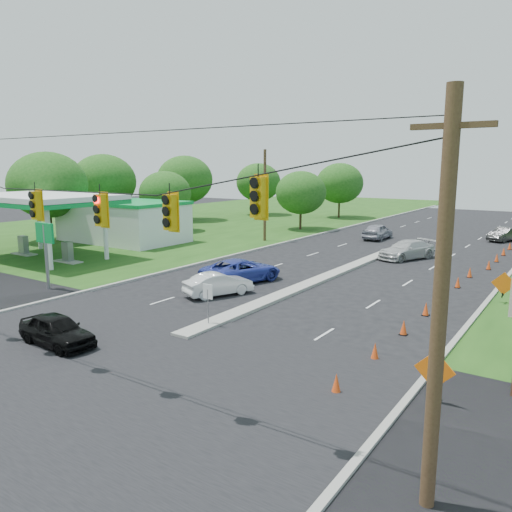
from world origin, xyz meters
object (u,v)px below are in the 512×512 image
Objects in this scene: blue_pickup at (241,270)px; black_sedan at (57,330)px; gas_station at (111,217)px; white_sedan at (219,284)px.

black_sedan is at bearing 107.44° from blue_pickup.
gas_station is 20.55m from blue_pickup.
black_sedan reaches higher than white_sedan.
gas_station is 3.58× the size of blue_pickup.
black_sedan is at bearing 110.88° from white_sedan.
black_sedan is 0.71× the size of blue_pickup.
gas_station is at bearing -1.17° from blue_pickup.
gas_station is 5.02× the size of black_sedan.
blue_pickup is at bearing -52.48° from white_sedan.
black_sedan is (19.99, -19.72, -1.91)m from gas_station.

